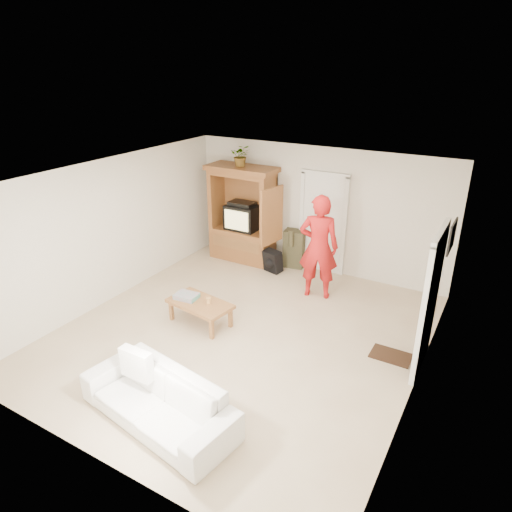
{
  "coord_description": "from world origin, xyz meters",
  "views": [
    {
      "loc": [
        3.4,
        -5.41,
        4.14
      ],
      "look_at": [
        -0.07,
        0.6,
        1.15
      ],
      "focal_mm": 32.0,
      "sensor_mm": 36.0,
      "label": 1
    }
  ],
  "objects": [
    {
      "name": "backpack_olive",
      "position": [
        -0.41,
        2.85,
        0.41
      ],
      "size": [
        0.48,
        0.38,
        0.82
      ],
      "primitive_type": null,
      "rotation": [
        0.0,
        0.0,
        0.15
      ],
      "color": "#47442B",
      "rests_on": "floor"
    },
    {
      "name": "towel",
      "position": [
        -1.05,
        -0.07,
        0.45
      ],
      "size": [
        0.4,
        0.31,
        0.08
      ],
      "primitive_type": "cube",
      "rotation": [
        0.0,
        0.0,
        0.09
      ],
      "color": "#D34674",
      "rests_on": "coffee_table"
    },
    {
      "name": "plant",
      "position": [
        -1.6,
        2.63,
        2.32
      ],
      "size": [
        0.52,
        0.5,
        0.45
      ],
      "primitive_type": "imported",
      "rotation": [
        0.0,
        0.0,
        0.52
      ],
      "color": "#4C7238",
      "rests_on": "armoire"
    },
    {
      "name": "wall_right",
      "position": [
        2.75,
        0.0,
        1.3
      ],
      "size": [
        0.0,
        6.0,
        6.0
      ],
      "primitive_type": "plane",
      "rotation": [
        1.57,
        0.0,
        -1.57
      ],
      "color": "silver",
      "rests_on": "floor"
    },
    {
      "name": "wall_front",
      "position": [
        0.0,
        -3.0,
        1.3
      ],
      "size": [
        5.5,
        0.0,
        5.5
      ],
      "primitive_type": "plane",
      "rotation": [
        -1.57,
        0.0,
        0.0
      ],
      "color": "silver",
      "rests_on": "floor"
    },
    {
      "name": "ceiling",
      "position": [
        0.0,
        0.0,
        2.6
      ],
      "size": [
        6.0,
        6.0,
        0.0
      ],
      "primitive_type": "plane",
      "rotation": [
        3.14,
        0.0,
        0.0
      ],
      "color": "white",
      "rests_on": "floor"
    },
    {
      "name": "door_back",
      "position": [
        0.15,
        2.97,
        1.02
      ],
      "size": [
        0.85,
        0.05,
        2.04
      ],
      "primitive_type": "cube",
      "color": "white",
      "rests_on": "floor"
    },
    {
      "name": "backpack_black",
      "position": [
        -0.68,
        2.36,
        0.23
      ],
      "size": [
        0.42,
        0.31,
        0.46
      ],
      "primitive_type": null,
      "rotation": [
        0.0,
        0.0,
        -0.27
      ],
      "color": "black",
      "rests_on": "floor"
    },
    {
      "name": "wall_back",
      "position": [
        0.0,
        3.0,
        1.3
      ],
      "size": [
        5.5,
        0.0,
        5.5
      ],
      "primitive_type": "plane",
      "rotation": [
        1.57,
        0.0,
        0.0
      ],
      "color": "silver",
      "rests_on": "floor"
    },
    {
      "name": "coffee_table",
      "position": [
        -0.77,
        -0.07,
        0.35
      ],
      "size": [
        1.17,
        0.75,
        0.41
      ],
      "rotation": [
        0.0,
        0.0,
        -0.15
      ],
      "color": "#945C33",
      "rests_on": "floor"
    },
    {
      "name": "wall_left",
      "position": [
        -2.75,
        0.0,
        1.3
      ],
      "size": [
        0.0,
        6.0,
        6.0
      ],
      "primitive_type": "plane",
      "rotation": [
        1.57,
        0.0,
        1.57
      ],
      "color": "silver",
      "rests_on": "floor"
    },
    {
      "name": "candle",
      "position": [
        -0.62,
        -0.02,
        0.46
      ],
      "size": [
        0.08,
        0.08,
        0.1
      ],
      "primitive_type": "cylinder",
      "color": "tan",
      "rests_on": "coffee_table"
    },
    {
      "name": "floor",
      "position": [
        0.0,
        0.0,
        0.0
      ],
      "size": [
        6.0,
        6.0,
        0.0
      ],
      "primitive_type": "plane",
      "color": "tan",
      "rests_on": "ground"
    },
    {
      "name": "man",
      "position": [
        0.53,
        1.85,
        0.99
      ],
      "size": [
        0.82,
        0.65,
        1.99
      ],
      "primitive_type": "imported",
      "rotation": [
        0.0,
        0.0,
        3.41
      ],
      "color": "red",
      "rests_on": "floor"
    },
    {
      "name": "framed_picture",
      "position": [
        2.73,
        1.9,
        1.6
      ],
      "size": [
        0.03,
        0.6,
        0.48
      ],
      "primitive_type": "cube",
      "color": "black",
      "rests_on": "wall_right"
    },
    {
      "name": "doorway_right",
      "position": [
        2.73,
        0.6,
        1.02
      ],
      "size": [
        0.05,
        0.9,
        2.04
      ],
      "primitive_type": "cube",
      "color": "black",
      "rests_on": "floor"
    },
    {
      "name": "armoire",
      "position": [
        -1.58,
        2.66,
        0.91
      ],
      "size": [
        1.82,
        1.14,
        2.1
      ],
      "color": "brown",
      "rests_on": "floor"
    },
    {
      "name": "doormat",
      "position": [
        2.3,
        0.6,
        0.01
      ],
      "size": [
        0.6,
        0.4,
        0.02
      ],
      "primitive_type": "cube",
      "color": "#382316",
      "rests_on": "floor"
    },
    {
      "name": "sofa",
      "position": [
        0.15,
        -2.18,
        0.31
      ],
      "size": [
        2.22,
        1.15,
        0.62
      ],
      "primitive_type": "imported",
      "rotation": [
        0.0,
        0.0,
        -0.16
      ],
      "color": "white",
      "rests_on": "floor"
    }
  ]
}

